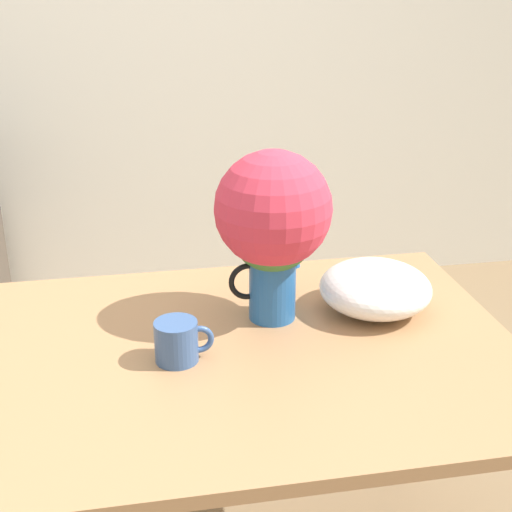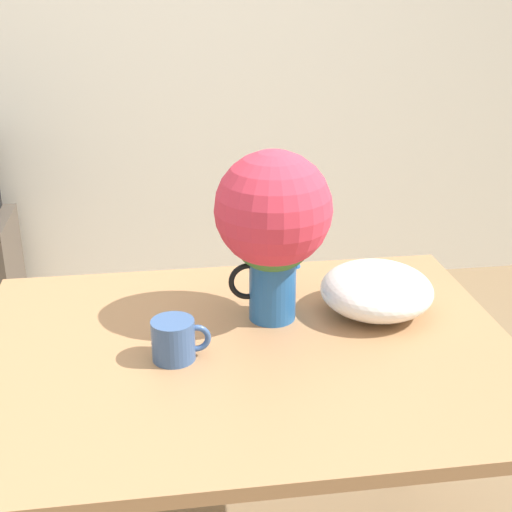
% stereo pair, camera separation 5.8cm
% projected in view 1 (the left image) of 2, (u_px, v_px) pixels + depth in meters
% --- Properties ---
extents(wall_back, '(8.00, 0.05, 2.60)m').
position_uv_depth(wall_back, '(122.00, 22.00, 3.16)').
color(wall_back, silver).
rests_on(wall_back, ground_plane).
extents(table, '(1.21, 0.91, 0.76)m').
position_uv_depth(table, '(250.00, 387.00, 1.63)').
color(table, '#A3754C').
rests_on(table, ground_plane).
extents(flower_vase, '(0.27, 0.27, 0.41)m').
position_uv_depth(flower_vase, '(273.00, 220.00, 1.63)').
color(flower_vase, '#235B9E').
rests_on(flower_vase, table).
extents(coffee_mug, '(0.13, 0.09, 0.09)m').
position_uv_depth(coffee_mug, '(178.00, 341.00, 1.52)').
color(coffee_mug, '#385689').
rests_on(coffee_mug, table).
extents(white_bowl, '(0.27, 0.27, 0.12)m').
position_uv_depth(white_bowl, '(375.00, 288.00, 1.73)').
color(white_bowl, white).
rests_on(white_bowl, table).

